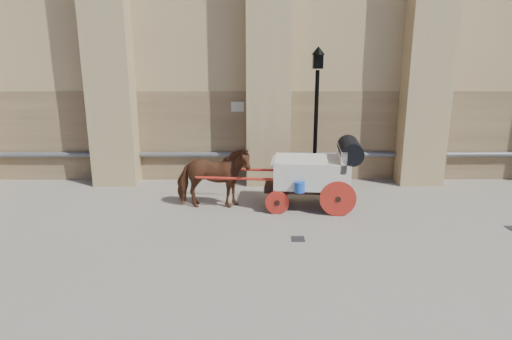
{
  "coord_description": "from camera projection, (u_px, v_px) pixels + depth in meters",
  "views": [
    {
      "loc": [
        -1.45,
        -11.02,
        4.41
      ],
      "look_at": [
        -1.4,
        1.2,
        1.09
      ],
      "focal_mm": 32.0,
      "sensor_mm": 36.0,
      "label": 1
    }
  ],
  "objects": [
    {
      "name": "street_lamp",
      "position": [
        316.0,
        115.0,
        14.03
      ],
      "size": [
        0.41,
        0.41,
        4.42
      ],
      "color": "black",
      "rests_on": "ground"
    },
    {
      "name": "ground",
      "position": [
        310.0,
        223.0,
        11.79
      ],
      "size": [
        90.0,
        90.0,
        0.0
      ],
      "primitive_type": "plane",
      "color": "slate",
      "rests_on": "ground"
    },
    {
      "name": "carriage",
      "position": [
        317.0,
        171.0,
        12.68
      ],
      "size": [
        4.61,
        1.7,
        1.98
      ],
      "rotation": [
        0.0,
        0.0,
        -0.1
      ],
      "color": "black",
      "rests_on": "ground"
    },
    {
      "name": "horse",
      "position": [
        213.0,
        178.0,
        12.68
      ],
      "size": [
        2.09,
        0.99,
        1.75
      ],
      "primitive_type": "imported",
      "rotation": [
        0.0,
        0.0,
        1.59
      ],
      "color": "brown",
      "rests_on": "ground"
    },
    {
      "name": "drain_grate_near",
      "position": [
        298.0,
        239.0,
        10.79
      ],
      "size": [
        0.32,
        0.32,
        0.01
      ],
      "primitive_type": "cube",
      "rotation": [
        0.0,
        0.0,
        -0.02
      ],
      "color": "black",
      "rests_on": "ground"
    }
  ]
}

